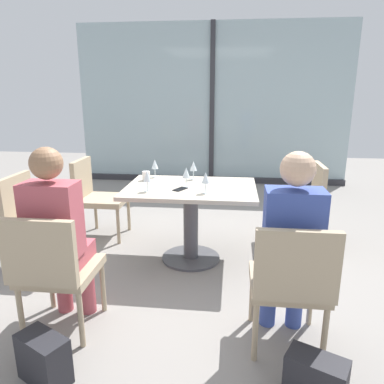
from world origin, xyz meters
TOP-DOWN VIEW (x-y plane):
  - ground_plane at (0.00, 0.00)m, footprint 12.00×12.00m
  - window_wall_backdrop at (0.00, 3.20)m, footprint 4.65×0.10m
  - dining_table_main at (0.00, 0.00)m, footprint 1.20×0.86m
  - chair_front_right at (0.74, -1.23)m, footprint 0.46×0.50m
  - chair_front_left at (-0.74, -1.23)m, footprint 0.46×0.50m
  - chair_far_left at (-1.11, 0.49)m, footprint 0.50×0.46m
  - chair_side_end at (-1.38, -0.32)m, footprint 0.50×0.46m
  - chair_far_right at (1.11, 0.49)m, footprint 0.50×0.46m
  - person_front_right at (0.74, -1.13)m, footprint 0.34×0.39m
  - person_front_left at (-0.74, -1.13)m, footprint 0.34×0.39m
  - wine_glass_0 at (-0.41, 0.34)m, footprint 0.07×0.07m
  - wine_glass_1 at (0.15, -0.21)m, footprint 0.07×0.07m
  - wine_glass_2 at (-0.36, -0.21)m, footprint 0.07×0.07m
  - wine_glass_3 at (-0.04, -0.03)m, footprint 0.07×0.07m
  - wine_glass_4 at (-0.01, 0.29)m, footprint 0.07×0.07m
  - coffee_cup at (-0.47, 0.20)m, footprint 0.08×0.08m
  - cell_phone_on_table at (-0.08, -0.12)m, footprint 0.13×0.16m
  - handbag_0 at (0.83, -1.63)m, footprint 0.34×0.28m
  - handbag_1 at (-0.64, -1.63)m, footprint 0.34×0.28m

SIDE VIEW (x-z plane):
  - ground_plane at x=0.00m, z-range 0.00..0.00m
  - handbag_0 at x=0.83m, z-range 0.00..0.28m
  - handbag_1 at x=-0.64m, z-range 0.00..0.28m
  - chair_front_right at x=0.74m, z-range 0.06..0.93m
  - chair_front_left at x=-0.74m, z-range 0.06..0.93m
  - chair_far_left at x=-1.11m, z-range 0.06..0.93m
  - chair_side_end at x=-1.38m, z-range 0.06..0.93m
  - chair_far_right at x=1.11m, z-range 0.06..0.93m
  - dining_table_main at x=0.00m, z-range 0.17..0.90m
  - person_front_right at x=0.74m, z-range 0.07..1.33m
  - person_front_left at x=-0.74m, z-range 0.07..1.33m
  - cell_phone_on_table at x=-0.08m, z-range 0.73..0.74m
  - coffee_cup at x=-0.47m, z-range 0.73..0.82m
  - wine_glass_0 at x=-0.41m, z-range 0.77..0.95m
  - wine_glass_1 at x=0.15m, z-range 0.77..0.95m
  - wine_glass_2 at x=-0.36m, z-range 0.77..0.95m
  - wine_glass_3 at x=-0.04m, z-range 0.77..0.95m
  - wine_glass_4 at x=-0.01m, z-range 0.77..0.95m
  - window_wall_backdrop at x=0.00m, z-range -0.14..2.56m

